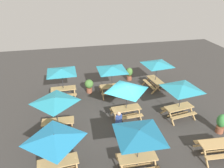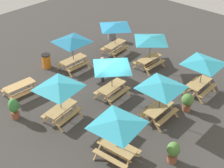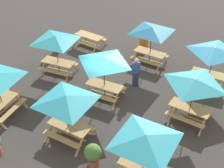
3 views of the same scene
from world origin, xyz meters
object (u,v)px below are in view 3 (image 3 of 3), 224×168
at_px(potted_plant_1, 93,154).
at_px(picnic_table_2, 104,63).
at_px(picnic_table_0, 89,38).
at_px(trash_bin_orange, 144,41).
at_px(picnic_table_1, 66,102).
at_px(picnic_table_6, 56,41).
at_px(potted_plant_2, 57,42).
at_px(picnic_table_3, 145,142).
at_px(picnic_table_8, 194,85).
at_px(person_standing, 136,72).
at_px(picnic_table_4, 214,53).
at_px(picnic_table_5, 152,32).

bearing_deg(potted_plant_1, picnic_table_2, 115.54).
height_order(picnic_table_0, trash_bin_orange, trash_bin_orange).
height_order(picnic_table_1, picnic_table_6, same).
bearing_deg(potted_plant_2, trash_bin_orange, 34.74).
bearing_deg(picnic_table_3, picnic_table_8, 84.01).
distance_m(picnic_table_8, person_standing, 3.64).
distance_m(picnic_table_2, person_standing, 2.16).
height_order(potted_plant_1, potted_plant_2, potted_plant_2).
bearing_deg(picnic_table_1, potted_plant_1, -24.19).
xyz_separation_m(picnic_table_4, picnic_table_5, (-3.54, 0.48, 0.00)).
height_order(picnic_table_0, picnic_table_2, picnic_table_2).
bearing_deg(picnic_table_3, trash_bin_orange, 114.75).
xyz_separation_m(potted_plant_2, person_standing, (5.79, -0.86, 0.22)).
height_order(picnic_table_0, picnic_table_8, picnic_table_8).
relative_size(picnic_table_0, picnic_table_4, 0.81).
bearing_deg(picnic_table_4, picnic_table_0, 171.74).
distance_m(picnic_table_4, potted_plant_2, 9.21).
xyz_separation_m(picnic_table_0, picnic_table_2, (3.56, -4.01, 1.43)).
distance_m(picnic_table_0, picnic_table_1, 8.23).
height_order(picnic_table_4, picnic_table_8, same).
bearing_deg(picnic_table_2, picnic_table_4, 36.88).
bearing_deg(picnic_table_1, picnic_table_6, 132.67).
relative_size(picnic_table_4, picnic_table_6, 0.83).
bearing_deg(picnic_table_6, picnic_table_1, -54.97).
bearing_deg(trash_bin_orange, picnic_table_6, -119.17).
distance_m(picnic_table_6, person_standing, 4.44).
bearing_deg(picnic_table_1, picnic_table_2, 93.38).
bearing_deg(picnic_table_4, picnic_table_2, -144.18).
distance_m(picnic_table_4, person_standing, 3.94).
xyz_separation_m(picnic_table_8, trash_bin_orange, (-4.66, 5.08, -1.49)).
distance_m(picnic_table_3, picnic_table_8, 4.00).
bearing_deg(picnic_table_1, person_standing, 81.54).
bearing_deg(picnic_table_5, picnic_table_0, -178.17).
height_order(picnic_table_2, picnic_table_3, same).
relative_size(picnic_table_4, potted_plant_1, 2.18).
height_order(picnic_table_4, potted_plant_2, picnic_table_4).
distance_m(picnic_table_6, potted_plant_1, 6.93).
relative_size(picnic_table_1, picnic_table_2, 1.21).
xyz_separation_m(picnic_table_2, person_standing, (0.88, 1.63, -1.10)).
relative_size(picnic_table_5, picnic_table_6, 1.01).
relative_size(picnic_table_3, trash_bin_orange, 2.89).
xyz_separation_m(picnic_table_3, picnic_table_4, (0.36, 7.07, 0.00)).
bearing_deg(person_standing, trash_bin_orange, 61.07).
bearing_deg(potted_plant_2, picnic_table_0, 48.57).
distance_m(picnic_table_2, potted_plant_1, 4.51).
height_order(picnic_table_8, potted_plant_1, picnic_table_8).
bearing_deg(picnic_table_6, picnic_table_0, 86.43).
distance_m(picnic_table_2, picnic_table_8, 4.18).
height_order(picnic_table_0, picnic_table_6, picnic_table_6).
height_order(picnic_table_5, person_standing, picnic_table_5).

